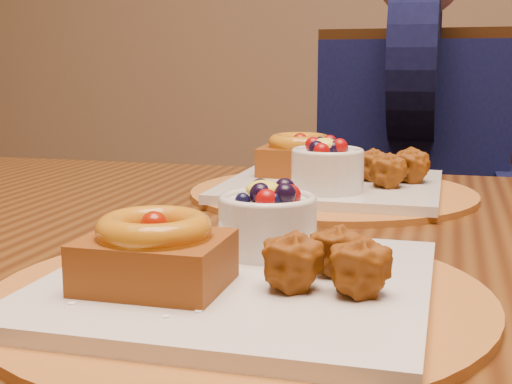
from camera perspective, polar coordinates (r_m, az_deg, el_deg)
dining_table at (r=0.77m, az=3.38°, el=-8.93°), size 1.60×0.90×0.76m
place_setting_near at (r=0.54m, az=-1.45°, el=-6.35°), size 0.38×0.38×0.08m
place_setting_far at (r=0.95m, az=5.95°, el=1.10°), size 0.38×0.38×0.09m
chair_far at (r=1.63m, az=11.93°, el=-3.06°), size 0.53×0.53×1.01m
diner at (r=1.51m, az=12.50°, el=5.28°), size 0.46×0.46×0.75m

